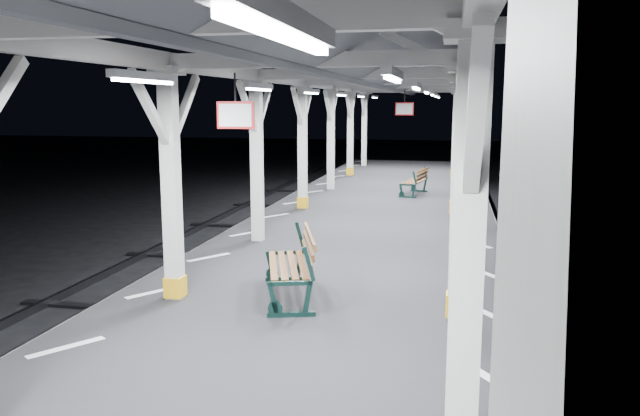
% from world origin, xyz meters
% --- Properties ---
extents(platform, '(6.00, 50.00, 1.00)m').
position_xyz_m(platform, '(0.00, 0.00, 0.50)').
color(platform, black).
rests_on(platform, ground).
extents(hazard_stripes_left, '(1.00, 48.00, 0.01)m').
position_xyz_m(hazard_stripes_left, '(-2.45, 0.00, 1.00)').
color(hazard_stripes_left, silver).
rests_on(hazard_stripes_left, platform).
extents(hazard_stripes_right, '(1.00, 48.00, 0.01)m').
position_xyz_m(hazard_stripes_right, '(2.45, 0.00, 1.00)').
color(hazard_stripes_right, silver).
rests_on(hazard_stripes_right, platform).
extents(canopy, '(5.40, 49.00, 4.65)m').
position_xyz_m(canopy, '(0.00, -0.02, 4.56)').
color(canopy, silver).
rests_on(canopy, platform).
extents(bench_mid, '(1.16, 1.91, 0.97)m').
position_xyz_m(bench_mid, '(-0.30, 2.42, 1.52)').
color(bench_mid, black).
rests_on(bench_mid, platform).
extents(bench_far, '(0.83, 1.59, 0.82)m').
position_xyz_m(bench_far, '(0.86, 13.26, 1.44)').
color(bench_far, black).
rests_on(bench_far, platform).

